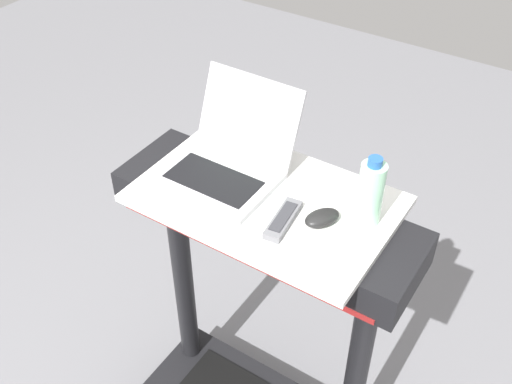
{
  "coord_description": "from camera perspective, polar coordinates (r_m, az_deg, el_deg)",
  "views": [
    {
      "loc": [
        0.68,
        -0.39,
        2.19
      ],
      "look_at": [
        0.0,
        0.65,
        1.16
      ],
      "focal_mm": 43.03,
      "sensor_mm": 36.0,
      "label": 1
    }
  ],
  "objects": [
    {
      "name": "tv_remote",
      "position": [
        1.6,
        2.54,
        -2.57
      ],
      "size": [
        0.07,
        0.16,
        0.02
      ],
      "color": "slate",
      "rests_on": "desk_board"
    },
    {
      "name": "computer_mouse",
      "position": [
        1.6,
        6.16,
        -2.39
      ],
      "size": [
        0.1,
        0.12,
        0.03
      ],
      "primitive_type": "ellipsoid",
      "rotation": [
        0.0,
        0.0,
        -0.49
      ],
      "color": "black",
      "rests_on": "desk_board"
    },
    {
      "name": "desk_board",
      "position": [
        1.69,
        0.92,
        -0.65
      ],
      "size": [
        0.7,
        0.45,
        0.02
      ],
      "primitive_type": "cube",
      "color": "white",
      "rests_on": "treadmill_base"
    },
    {
      "name": "laptop",
      "position": [
        1.74,
        -2.65,
        3.17
      ],
      "size": [
        0.32,
        0.33,
        0.24
      ],
      "rotation": [
        0.0,
        0.0,
        -0.04
      ],
      "color": "#B7B7BC",
      "rests_on": "desk_board"
    },
    {
      "name": "water_bottle",
      "position": [
        1.58,
        10.6,
        -0.07
      ],
      "size": [
        0.07,
        0.07,
        0.2
      ],
      "color": "#9EDBB2",
      "rests_on": "desk_board"
    }
  ]
}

